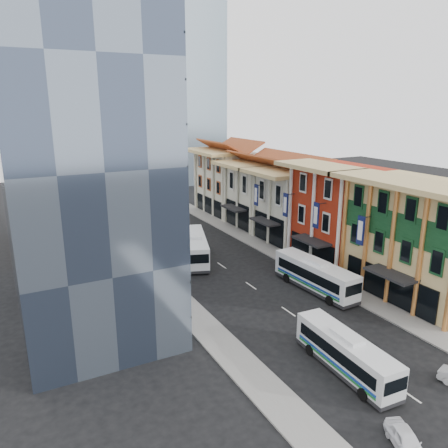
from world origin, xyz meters
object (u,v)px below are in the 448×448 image
bus_left_near (346,353)px  bus_left_far (195,247)px  shophouse_tan (421,240)px  bus_right (315,275)px  office_tower (72,153)px  sedan_left (406,441)px

bus_left_near → bus_left_far: bus_left_far is taller
shophouse_tan → bus_right: (-8.50, 5.87, -4.26)m
office_tower → bus_right: office_tower is taller
shophouse_tan → sedan_left: bearing=-141.8°
bus_left_far → bus_right: (7.50, -14.53, -0.02)m
bus_left_far → office_tower: bearing=-137.5°
office_tower → sedan_left: (12.74, -28.39, -14.41)m
sedan_left → bus_right: bearing=86.6°
sedan_left → office_tower: bearing=136.5°
office_tower → sedan_left: 34.29m
shophouse_tan → office_tower: (-31.00, 14.00, 9.00)m
shophouse_tan → bus_left_near: shophouse_tan is taller
bus_left_near → bus_right: size_ratio=0.89×
office_tower → shophouse_tan: bearing=-24.3°
bus_left_near → bus_left_far: 27.30m
office_tower → sedan_left: office_tower is taller
shophouse_tan → bus_left_far: (-16.00, 20.40, -4.24)m
shophouse_tan → bus_left_near: (-16.00, -6.89, -4.44)m
sedan_left → bus_left_near: bearing=95.5°
shophouse_tan → bus_left_far: size_ratio=1.27×
shophouse_tan → sedan_left: shophouse_tan is taller
bus_left_near → bus_left_far: (0.00, 27.30, 0.21)m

